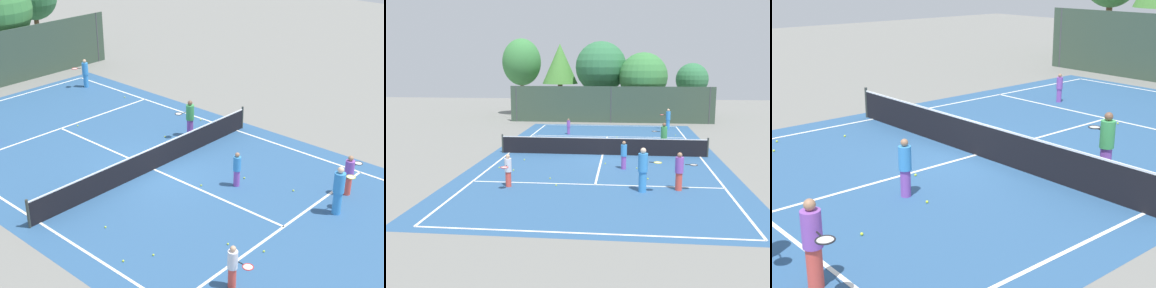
# 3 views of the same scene
# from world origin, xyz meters

# --- Properties ---
(ground_plane) EXTENTS (80.00, 80.00, 0.00)m
(ground_plane) POSITION_xyz_m (0.00, 0.00, 0.00)
(ground_plane) COLOR slate
(court_surface) EXTENTS (13.00, 25.00, 0.01)m
(court_surface) POSITION_xyz_m (0.00, 0.00, 0.00)
(court_surface) COLOR #2D5684
(court_surface) RESTS_ON ground_plane
(tennis_net) EXTENTS (11.90, 0.10, 1.10)m
(tennis_net) POSITION_xyz_m (0.00, 0.00, 0.51)
(tennis_net) COLOR #333833
(tennis_net) RESTS_ON ground_plane
(player_0) EXTENTS (0.95, 0.60, 1.74)m
(player_0) POSITION_xyz_m (3.55, 1.24, 0.90)
(player_0) COLOR purple
(player_0) RESTS_ON ground_plane
(player_1) EXTENTS (0.92, 0.41, 1.61)m
(player_1) POSITION_xyz_m (3.52, -6.87, 0.83)
(player_1) COLOR #E54C3F
(player_1) RESTS_ON ground_plane
(player_3) EXTENTS (0.25, 0.25, 1.16)m
(player_3) POSITION_xyz_m (-2.90, 7.20, 0.60)
(player_3) COLOR purple
(player_3) RESTS_ON ground_plane
(player_4) EXTENTS (0.30, 0.30, 1.42)m
(player_4) POSITION_xyz_m (1.21, -3.37, 0.73)
(player_4) COLOR purple
(player_4) RESTS_ON ground_plane
(tennis_ball_1) EXTENTS (0.07, 0.07, 0.07)m
(tennis_ball_1) POSITION_xyz_m (2.63, 1.97, 0.03)
(tennis_ball_1) COLOR #CCE533
(tennis_ball_1) RESTS_ON ground_plane
(tennis_ball_3) EXTENTS (0.07, 0.07, 0.07)m
(tennis_ball_3) POSITION_xyz_m (1.88, -3.25, 0.03)
(tennis_ball_3) COLOR #CCE533
(tennis_ball_3) RESTS_ON ground_plane
(tennis_ball_4) EXTENTS (0.07, 0.07, 0.07)m
(tennis_ball_4) POSITION_xyz_m (-4.17, -1.92, 0.03)
(tennis_ball_4) COLOR #CCE533
(tennis_ball_4) RESTS_ON ground_plane
(tennis_ball_6) EXTENTS (0.07, 0.07, 0.07)m
(tennis_ball_6) POSITION_xyz_m (0.26, -2.38, 0.03)
(tennis_ball_6) COLOR #CCE533
(tennis_ball_6) RESTS_ON ground_plane
(tennis_ball_7) EXTENTS (0.07, 0.07, 0.07)m
(tennis_ball_7) POSITION_xyz_m (-4.18, -4.29, 0.03)
(tennis_ball_7) COLOR #CCE533
(tennis_ball_7) RESTS_ON ground_plane
(tennis_ball_8) EXTENTS (0.07, 0.07, 0.07)m
(tennis_ball_8) POSITION_xyz_m (2.33, -5.26, 0.03)
(tennis_ball_8) COLOR #CCE533
(tennis_ball_8) RESTS_ON ground_plane
(tennis_ball_9) EXTENTS (0.07, 0.07, 0.07)m
(tennis_ball_9) POSITION_xyz_m (0.71, 6.03, 0.03)
(tennis_ball_9) COLOR #CCE533
(tennis_ball_9) RESTS_ON ground_plane
(tennis_ball_10) EXTENTS (0.07, 0.07, 0.07)m
(tennis_ball_10) POSITION_xyz_m (2.79, 1.10, 0.03)
(tennis_ball_10) COLOR #CCE533
(tennis_ball_10) RESTS_ON ground_plane
(tennis_ball_12) EXTENTS (0.07, 0.07, 0.07)m
(tennis_ball_12) POSITION_xyz_m (-5.03, -3.82, 0.03)
(tennis_ball_12) COLOR #CCE533
(tennis_ball_12) RESTS_ON ground_plane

